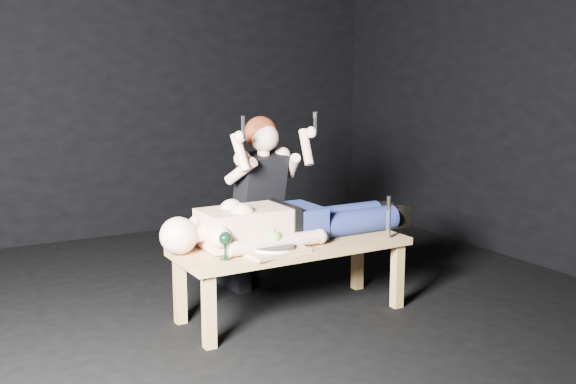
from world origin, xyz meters
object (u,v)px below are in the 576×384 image
(kneeling_woman, at_px, (254,202))
(carving_knife, at_px, (389,217))
(table, at_px, (292,279))
(goblet, at_px, (225,245))
(lying_man, at_px, (291,217))
(serving_tray, at_px, (273,250))

(kneeling_woman, bearing_deg, carving_knife, -56.74)
(table, bearing_deg, kneeling_woman, 87.94)
(kneeling_woman, distance_m, goblet, 0.83)
(lying_man, height_order, carving_knife, lying_man)
(carving_knife, bearing_deg, serving_tray, 175.29)
(table, xyz_separation_m, kneeling_woman, (0.01, 0.53, 0.38))
(serving_tray, bearing_deg, lying_man, 41.67)
(lying_man, xyz_separation_m, carving_knife, (0.53, -0.27, -0.00))
(kneeling_woman, height_order, serving_tray, kneeling_woman)
(table, bearing_deg, carving_knife, -18.69)
(lying_man, xyz_separation_m, kneeling_woman, (-0.03, 0.44, 0.02))
(serving_tray, bearing_deg, table, 33.23)
(serving_tray, distance_m, goblet, 0.30)
(table, height_order, kneeling_woman, kneeling_woman)
(table, relative_size, goblet, 9.12)
(lying_man, relative_size, goblet, 9.37)
(table, relative_size, lying_man, 0.97)
(lying_man, bearing_deg, kneeling_woman, 93.28)
(lying_man, relative_size, carving_knife, 5.54)
(lying_man, bearing_deg, serving_tray, -139.09)
(kneeling_woman, bearing_deg, goblet, -132.41)
(lying_man, height_order, kneeling_woman, kneeling_woman)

